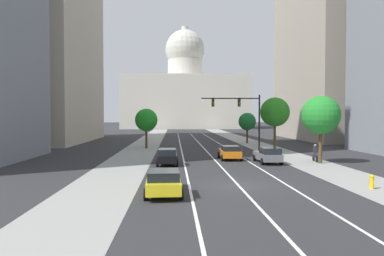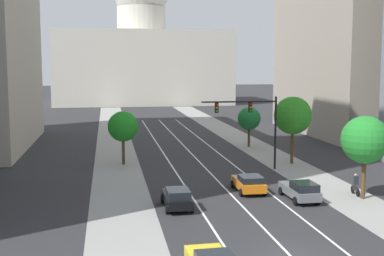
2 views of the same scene
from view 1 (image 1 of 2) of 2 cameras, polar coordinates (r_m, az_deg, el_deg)
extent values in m
plane|color=#2B2B2D|center=(63.45, 0.93, -2.18)|extent=(400.00, 400.00, 0.00)
cube|color=gray|center=(58.50, -7.25, -2.53)|extent=(4.64, 130.00, 0.01)
cube|color=gray|center=(59.71, 9.58, -2.45)|extent=(4.64, 130.00, 0.01)
cube|color=white|center=(48.37, -1.66, -3.42)|extent=(0.16, 90.00, 0.01)
cube|color=white|center=(48.54, 2.09, -3.41)|extent=(0.16, 90.00, 0.01)
cube|color=white|center=(48.91, 5.80, -3.37)|extent=(0.16, 90.00, 0.01)
cube|color=#B7AD99|center=(70.92, -22.87, 14.19)|extent=(17.05, 28.00, 39.58)
cube|color=#9E9384|center=(79.24, 22.59, 14.41)|extent=(19.31, 28.76, 43.74)
cube|color=beige|center=(138.24, -1.10, 3.94)|extent=(45.27, 27.39, 18.97)
cylinder|color=beige|center=(139.29, -1.10, 9.20)|extent=(12.87, 12.87, 6.60)
sphere|color=beige|center=(140.41, -1.10, 12.16)|extent=(14.58, 14.58, 14.58)
cylinder|color=beige|center=(141.73, -1.10, 14.77)|extent=(2.62, 2.62, 3.64)
cube|color=black|center=(33.87, -3.86, -4.61)|extent=(1.74, 4.27, 0.66)
cube|color=black|center=(33.08, -3.88, -3.72)|extent=(1.59, 2.15, 0.55)
cylinder|color=black|center=(35.37, -5.23, -4.88)|extent=(0.22, 0.64, 0.64)
cylinder|color=black|center=(35.35, -2.45, -4.87)|extent=(0.22, 0.64, 0.64)
cylinder|color=black|center=(32.49, -5.40, -5.48)|extent=(0.22, 0.64, 0.64)
cylinder|color=black|center=(32.47, -2.38, -5.47)|extent=(0.22, 0.64, 0.64)
cube|color=orange|center=(37.96, 5.88, -3.91)|extent=(1.89, 4.20, 0.66)
cube|color=black|center=(37.15, 6.06, -3.15)|extent=(1.73, 1.99, 0.48)
cylinder|color=black|center=(39.28, 4.22, -4.20)|extent=(0.22, 0.64, 0.64)
cylinder|color=black|center=(39.54, 6.92, -4.17)|extent=(0.22, 0.64, 0.64)
cylinder|color=black|center=(36.47, 4.75, -4.67)|extent=(0.22, 0.64, 0.64)
cylinder|color=black|center=(36.75, 7.65, -4.63)|extent=(0.22, 0.64, 0.64)
cube|color=yellow|center=(21.28, -4.50, -8.51)|extent=(2.04, 4.79, 0.64)
cube|color=black|center=(20.43, -4.49, -7.31)|extent=(1.80, 2.27, 0.51)
cylinder|color=black|center=(22.92, -6.89, -8.57)|extent=(0.24, 0.65, 0.64)
cylinder|color=black|center=(22.94, -2.17, -8.55)|extent=(0.24, 0.65, 0.64)
cylinder|color=black|center=(19.78, -7.21, -10.25)|extent=(0.24, 0.65, 0.64)
cylinder|color=black|center=(19.79, -1.72, -10.23)|extent=(0.24, 0.65, 0.64)
cube|color=slate|center=(35.72, 11.65, -4.31)|extent=(1.80, 4.55, 0.65)
cube|color=black|center=(34.66, 12.10, -3.49)|extent=(1.63, 2.09, 0.57)
cylinder|color=black|center=(37.02, 9.71, -4.59)|extent=(0.23, 0.64, 0.64)
cylinder|color=black|center=(37.46, 12.32, -4.54)|extent=(0.23, 0.64, 0.64)
cylinder|color=black|center=(34.05, 10.90, -5.16)|extent=(0.23, 0.64, 0.64)
cylinder|color=black|center=(34.53, 13.72, -5.09)|extent=(0.23, 0.64, 0.64)
cylinder|color=black|center=(47.01, 10.44, 0.75)|extent=(0.20, 0.20, 7.16)
cylinder|color=black|center=(46.35, 6.02, 4.62)|extent=(7.36, 0.14, 0.14)
cube|color=black|center=(46.51, 7.36, 3.92)|extent=(0.32, 0.28, 0.96)
sphere|color=red|center=(46.37, 7.40, 4.30)|extent=(0.20, 0.20, 0.20)
sphere|color=orange|center=(46.36, 7.39, 3.93)|extent=(0.20, 0.20, 0.20)
sphere|color=green|center=(46.35, 7.39, 3.56)|extent=(0.20, 0.20, 0.20)
cube|color=black|center=(46.04, 3.29, 3.96)|extent=(0.32, 0.28, 0.96)
sphere|color=red|center=(45.90, 3.31, 4.34)|extent=(0.20, 0.20, 0.20)
sphere|color=orange|center=(45.89, 3.31, 3.96)|extent=(0.20, 0.20, 0.20)
sphere|color=green|center=(45.88, 3.31, 3.59)|extent=(0.20, 0.20, 0.20)
cylinder|color=yellow|center=(25.10, 26.22, -7.76)|extent=(0.26, 0.26, 0.70)
sphere|color=yellow|center=(25.04, 26.24, -6.79)|extent=(0.26, 0.26, 0.26)
cylinder|color=yellow|center=(24.96, 26.41, -7.74)|extent=(0.10, 0.12, 0.10)
cylinder|color=black|center=(37.26, 18.87, -4.61)|extent=(0.11, 0.66, 0.66)
cylinder|color=black|center=(38.25, 18.42, -4.44)|extent=(0.11, 0.66, 0.66)
cube|color=black|center=(37.73, 18.64, -4.19)|extent=(0.14, 1.00, 0.36)
cube|color=#262833|center=(37.62, 18.67, -3.25)|extent=(0.38, 0.31, 0.64)
sphere|color=tan|center=(37.65, 18.65, -2.59)|extent=(0.22, 0.22, 0.22)
cylinder|color=#51381E|center=(36.60, 19.38, -2.65)|extent=(0.32, 0.32, 3.31)
sphere|color=#23842B|center=(36.49, 19.43, 1.94)|extent=(3.63, 3.63, 3.63)
cylinder|color=#51381E|center=(50.23, 12.77, -1.19)|extent=(0.32, 0.32, 3.66)
sphere|color=#2C841F|center=(50.17, 12.79, 2.45)|extent=(3.91, 3.91, 3.91)
cylinder|color=#51381E|center=(60.83, 8.59, -1.15)|extent=(0.32, 0.32, 2.58)
sphere|color=#1E702F|center=(60.76, 8.60, 1.01)|extent=(2.87, 2.87, 2.87)
cylinder|color=#51381E|center=(50.97, -7.13, -1.57)|extent=(0.32, 0.32, 2.85)
sphere|color=#208A21|center=(50.88, -7.14, 1.26)|extent=(3.13, 3.13, 3.13)
camera|label=2|loc=(8.16, -115.20, 43.74)|focal=48.16mm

